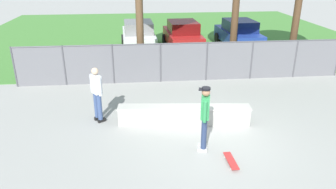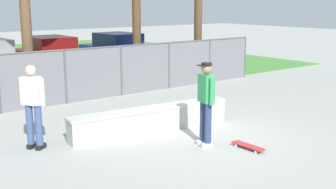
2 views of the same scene
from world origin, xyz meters
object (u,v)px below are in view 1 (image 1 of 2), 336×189
at_px(concrete_ledge, 184,115).
at_px(car_white, 139,35).
at_px(car_blue, 238,34).
at_px(bystander, 97,92).
at_px(skateboarder, 205,116).
at_px(skateboard, 231,161).
at_px(car_red, 183,35).

relative_size(concrete_ledge, car_white, 0.99).
bearing_deg(car_blue, bystander, -129.17).
bearing_deg(bystander, car_blue, 50.83).
bearing_deg(concrete_ledge, car_blue, 63.80).
bearing_deg(skateboarder, car_white, 97.86).
xyz_separation_m(skateboard, car_red, (0.45, 11.91, 0.77)).
bearing_deg(car_blue, concrete_ledge, -116.20).
height_order(skateboard, car_red, car_red).
height_order(car_white, car_blue, same).
relative_size(concrete_ledge, bystander, 2.32).
relative_size(concrete_ledge, car_blue, 0.99).
relative_size(skateboarder, car_red, 0.43).
bearing_deg(skateboarder, car_red, 84.76).
relative_size(concrete_ledge, skateboard, 5.26).
distance_m(skateboarder, car_white, 11.45).
bearing_deg(skateboarder, bystander, 145.94).
relative_size(car_red, car_blue, 1.00).
bearing_deg(skateboarder, car_blue, 68.44).
height_order(skateboarder, skateboard, skateboarder).
height_order(concrete_ledge, bystander, bystander).
bearing_deg(car_red, car_blue, 1.21).
distance_m(skateboard, bystander, 4.67).
xyz_separation_m(concrete_ledge, bystander, (-2.73, 0.47, 0.70)).
distance_m(skateboarder, car_blue, 12.09).
relative_size(car_white, bystander, 2.34).
height_order(car_red, bystander, bystander).
xyz_separation_m(concrete_ledge, skateboard, (0.89, -2.33, -0.23)).
distance_m(car_white, bystander, 9.40).
xyz_separation_m(skateboard, bystander, (-3.62, 2.80, 0.94)).
bearing_deg(car_red, concrete_ledge, -97.93).
xyz_separation_m(concrete_ledge, car_red, (1.33, 9.58, 0.53)).
height_order(skateboarder, car_white, skateboarder).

